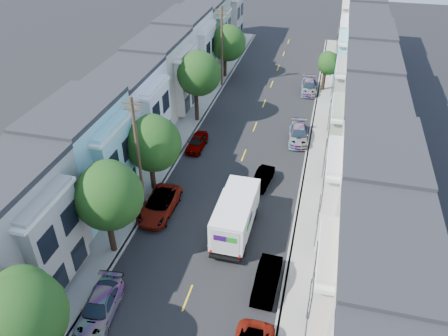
# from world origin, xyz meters

# --- Properties ---
(ground) EXTENTS (160.00, 160.00, 0.00)m
(ground) POSITION_xyz_m (0.00, 0.00, 0.00)
(ground) COLOR black
(ground) RESTS_ON ground
(road_slab) EXTENTS (12.00, 70.00, 0.02)m
(road_slab) POSITION_xyz_m (0.00, 15.00, 0.01)
(road_slab) COLOR black
(road_slab) RESTS_ON ground
(curb_left) EXTENTS (0.30, 70.00, 0.15)m
(curb_left) POSITION_xyz_m (-6.05, 15.00, 0.07)
(curb_left) COLOR gray
(curb_left) RESTS_ON ground
(curb_right) EXTENTS (0.30, 70.00, 0.15)m
(curb_right) POSITION_xyz_m (6.05, 15.00, 0.07)
(curb_right) COLOR gray
(curb_right) RESTS_ON ground
(sidewalk_left) EXTENTS (2.60, 70.00, 0.15)m
(sidewalk_left) POSITION_xyz_m (-7.35, 15.00, 0.07)
(sidewalk_left) COLOR gray
(sidewalk_left) RESTS_ON ground
(sidewalk_right) EXTENTS (2.60, 70.00, 0.15)m
(sidewalk_right) POSITION_xyz_m (7.35, 15.00, 0.07)
(sidewalk_right) COLOR gray
(sidewalk_right) RESTS_ON ground
(centerline) EXTENTS (0.12, 70.00, 0.01)m
(centerline) POSITION_xyz_m (0.00, 15.00, 0.00)
(centerline) COLOR gold
(centerline) RESTS_ON ground
(townhouse_row_left) EXTENTS (5.00, 70.00, 8.50)m
(townhouse_row_left) POSITION_xyz_m (-11.15, 15.00, 0.00)
(townhouse_row_left) COLOR #90A686
(townhouse_row_left) RESTS_ON ground
(townhouse_row_right) EXTENTS (5.00, 70.00, 8.50)m
(townhouse_row_right) POSITION_xyz_m (11.15, 15.00, 0.00)
(townhouse_row_right) COLOR #90A686
(townhouse_row_right) RESTS_ON ground
(tree_a) EXTENTS (4.70, 4.70, 7.36)m
(tree_a) POSITION_xyz_m (-6.30, -12.94, 4.99)
(tree_a) COLOR black
(tree_a) RESTS_ON ground
(tree_b) EXTENTS (4.70, 4.70, 7.55)m
(tree_b) POSITION_xyz_m (-6.30, -3.19, 5.18)
(tree_b) COLOR black
(tree_b) RESTS_ON ground
(tree_c) EXTENTS (4.70, 4.70, 7.03)m
(tree_c) POSITION_xyz_m (-6.30, 4.74, 4.67)
(tree_c) COLOR black
(tree_c) RESTS_ON ground
(tree_d) EXTENTS (4.70, 4.70, 7.97)m
(tree_d) POSITION_xyz_m (-6.30, 17.87, 5.60)
(tree_d) COLOR black
(tree_d) RESTS_ON ground
(tree_e) EXTENTS (4.70, 4.70, 7.07)m
(tree_e) POSITION_xyz_m (-6.30, 30.93, 4.70)
(tree_e) COLOR black
(tree_e) RESTS_ON ground
(tree_far_r) EXTENTS (2.82, 2.82, 5.02)m
(tree_far_r) POSITION_xyz_m (6.89, 29.67, 3.56)
(tree_far_r) COLOR black
(tree_far_r) RESTS_ON ground
(utility_pole_near) EXTENTS (1.60, 0.26, 10.00)m
(utility_pole_near) POSITION_xyz_m (-6.30, 2.00, 5.15)
(utility_pole_near) COLOR #42301E
(utility_pole_near) RESTS_ON ground
(utility_pole_far) EXTENTS (1.60, 0.26, 10.00)m
(utility_pole_far) POSITION_xyz_m (-6.30, 28.00, 5.15)
(utility_pole_far) COLOR #42301E
(utility_pole_far) RESTS_ON ground
(fedex_truck) EXTENTS (2.55, 6.63, 3.18)m
(fedex_truck) POSITION_xyz_m (1.65, 0.95, 1.78)
(fedex_truck) COLOR silver
(fedex_truck) RESTS_ON ground
(lead_sedan) EXTENTS (1.74, 3.78, 1.22)m
(lead_sedan) POSITION_xyz_m (2.60, 7.73, 0.61)
(lead_sedan) COLOR black
(lead_sedan) RESTS_ON ground
(parked_left_b) EXTENTS (2.44, 4.87, 1.41)m
(parked_left_b) POSITION_xyz_m (-4.90, -8.58, 0.70)
(parked_left_b) COLOR black
(parked_left_b) RESTS_ON ground
(parked_left_c) EXTENTS (2.51, 5.36, 1.48)m
(parked_left_c) POSITION_xyz_m (-4.90, 1.80, 0.74)
(parked_left_c) COLOR silver
(parked_left_c) RESTS_ON ground
(parked_left_d) EXTENTS (1.58, 4.12, 1.34)m
(parked_left_d) POSITION_xyz_m (-4.90, 12.21, 0.67)
(parked_left_d) COLOR #340311
(parked_left_d) RESTS_ON ground
(parked_right_b) EXTENTS (1.57, 4.23, 1.40)m
(parked_right_b) POSITION_xyz_m (4.90, -3.83, 0.70)
(parked_right_b) COLOR white
(parked_right_b) RESTS_ON ground
(parked_right_c) EXTENTS (2.39, 4.87, 1.41)m
(parked_right_c) POSITION_xyz_m (4.90, 16.22, 0.71)
(parked_right_c) COLOR black
(parked_right_c) RESTS_ON ground
(parked_right_d) EXTENTS (2.31, 4.79, 1.39)m
(parked_right_d) POSITION_xyz_m (4.90, 28.76, 0.70)
(parked_right_d) COLOR #060D32
(parked_right_d) RESTS_ON ground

